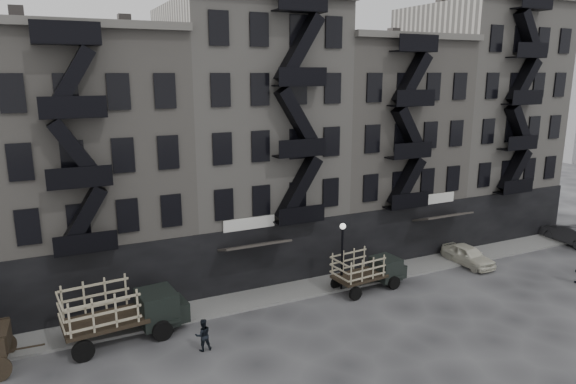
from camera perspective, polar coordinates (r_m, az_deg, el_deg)
name	(u,v)px	position (r m, az deg, el deg)	size (l,w,h in m)	color
ground	(319,319)	(28.44, 3.42, -13.92)	(140.00, 140.00, 0.00)	#38383A
sidewalk	(288,292)	(31.40, 0.05, -11.01)	(55.00, 2.50, 0.15)	slate
building_midwest	(91,167)	(32.45, -21.00, 2.65)	(10.00, 11.35, 16.20)	gray
building_center	(249,140)	(34.51, -4.34, 5.76)	(10.00, 11.35, 18.20)	gray
building_mideast	(373,146)	(39.35, 9.43, 5.07)	(10.00, 11.35, 16.20)	gray
building_east	(474,121)	(45.63, 19.96, 7.46)	(10.00, 11.35, 19.20)	gray
lamp_post	(342,247)	(30.81, 6.05, -6.15)	(0.36, 0.36, 4.28)	black
stake_truck_west	(122,308)	(27.02, -18.01, -12.11)	(6.10, 2.92, 2.97)	black
stake_truck_east	(368,268)	(31.84, 8.91, -8.29)	(4.94, 2.38, 2.40)	black
car_east	(468,255)	(37.57, 19.37, -6.64)	(1.62, 4.02, 1.37)	beige
car_far	(570,234)	(45.30, 28.83, -4.12)	(1.57, 4.49, 1.48)	#242427
pedestrian_mid	(203,335)	(25.57, -9.42, -15.39)	(0.77, 0.60, 1.58)	black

